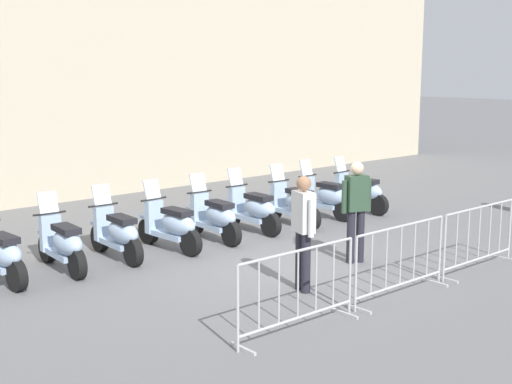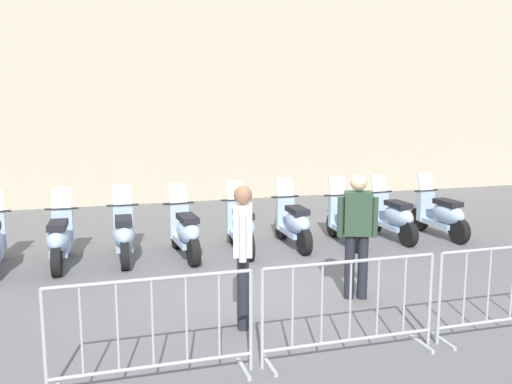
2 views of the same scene
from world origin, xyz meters
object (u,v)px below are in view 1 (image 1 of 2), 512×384
object	(u,v)px
motorcycle_3	(171,226)
motorcycle_5	(253,210)
motorcycle_1	(63,244)
motorcycle_4	(215,218)
motorcycle_2	(118,234)
motorcycle_8	(359,192)
barrier_segment_2	(479,239)
officer_by_barriers	(303,226)
officer_mid_plaza	(356,206)
motorcycle_7	(324,197)
barrier_segment_1	(400,262)
motorcycle_6	(294,204)
barrier_segment_0	(298,292)

from	to	relation	value
motorcycle_3	motorcycle_5	distance (m)	2.06
motorcycle_1	motorcycle_4	world-z (taller)	same
motorcycle_2	motorcycle_8	distance (m)	6.20
motorcycle_3	barrier_segment_2	bearing A→B (deg)	-57.98
motorcycle_3	officer_by_barriers	bearing A→B (deg)	-90.73
barrier_segment_2	officer_mid_plaza	distance (m)	2.05
motorcycle_7	motorcycle_8	bearing A→B (deg)	-9.34
motorcycle_4	motorcycle_5	bearing A→B (deg)	0.75
motorcycle_1	barrier_segment_1	xyz separation A→B (m)	(2.82, -4.56, 0.07)
motorcycle_4	motorcycle_2	bearing A→B (deg)	174.77
motorcycle_1	officer_mid_plaza	distance (m)	4.88
barrier_segment_2	motorcycle_3	bearing A→B (deg)	122.02
officer_mid_plaza	motorcycle_7	bearing A→B (deg)	48.24
motorcycle_4	motorcycle_8	distance (m)	4.13
motorcycle_1	officer_mid_plaza	bearing A→B (deg)	-38.30
motorcycle_6	motorcycle_1	bearing A→B (deg)	175.79
barrier_segment_1	barrier_segment_2	world-z (taller)	same
motorcycle_2	motorcycle_5	world-z (taller)	same
motorcycle_2	barrier_segment_1	xyz separation A→B (m)	(1.79, -4.54, 0.07)
barrier_segment_0	officer_mid_plaza	distance (m)	3.39
motorcycle_4	barrier_segment_0	bearing A→B (deg)	-118.84
motorcycle_3	barrier_segment_2	world-z (taller)	motorcycle_3
motorcycle_4	motorcycle_5	xyz separation A→B (m)	(1.04, 0.01, 0.00)
motorcycle_1	barrier_segment_1	bearing A→B (deg)	-58.27
barrier_segment_0	officer_mid_plaza	size ratio (longest dim) A/B	1.14
motorcycle_6	barrier_segment_2	xyz separation A→B (m)	(-0.26, -4.31, 0.07)
motorcycle_8	officer_by_barriers	size ratio (longest dim) A/B	0.99
motorcycle_2	motorcycle_7	bearing A→B (deg)	-3.55
motorcycle_5	officer_by_barriers	size ratio (longest dim) A/B	1.00
motorcycle_1	motorcycle_6	size ratio (longest dim) A/B	1.00
motorcycle_7	motorcycle_2	bearing A→B (deg)	176.45
barrier_segment_0	officer_mid_plaza	bearing A→B (deg)	25.13
motorcycle_5	motorcycle_8	bearing A→B (deg)	-5.80
barrier_segment_0	barrier_segment_1	bearing A→B (deg)	-3.57
barrier_segment_1	barrier_segment_2	xyz separation A→B (m)	(2.06, -0.13, 0.00)
officer_mid_plaza	motorcycle_5	bearing A→B (deg)	83.48
motorcycle_7	barrier_segment_2	xyz separation A→B (m)	(-1.31, -4.35, 0.07)
motorcycle_6	motorcycle_8	xyz separation A→B (m)	(2.07, -0.12, 0.00)
officer_mid_plaza	motorcycle_4	bearing A→B (deg)	104.35
motorcycle_2	motorcycle_7	world-z (taller)	same
motorcycle_4	barrier_segment_0	xyz separation A→B (m)	(-2.33, -4.23, 0.07)
motorcycle_2	barrier_segment_0	world-z (taller)	motorcycle_2
motorcycle_3	barrier_segment_2	size ratio (longest dim) A/B	0.87
motorcycle_7	officer_mid_plaza	xyz separation A→B (m)	(-2.38, -2.67, 0.53)
motorcycle_2	motorcycle_1	bearing A→B (deg)	179.12
motorcycle_2	motorcycle_3	distance (m)	1.05
motorcycle_6	officer_by_barriers	size ratio (longest dim) A/B	1.00
officer_by_barriers	motorcycle_1	bearing A→B (deg)	120.82
motorcycle_3	officer_mid_plaza	xyz separation A→B (m)	(1.74, -2.82, 0.53)
motorcycle_6	officer_by_barriers	bearing A→B (deg)	-135.97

